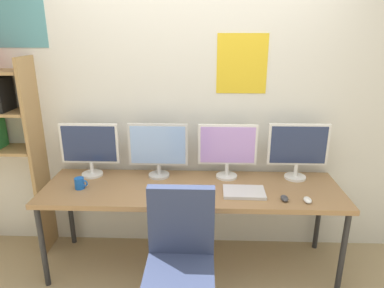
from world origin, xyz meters
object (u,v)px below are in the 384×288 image
Objects in this scene: mouse_left_side at (308,200)px; laptop_closed at (244,192)px; mouse_right_side at (284,198)px; coffee_mug at (80,183)px; monitor_center_right at (227,148)px; monitor_far_left at (90,147)px; monitor_center_left at (158,148)px; keyboard_main at (191,199)px; desk at (192,193)px; office_chair at (180,277)px; monitor_far_right at (298,148)px.

mouse_left_side is 0.30× the size of laptop_closed.
coffee_mug is (-1.59, 0.14, 0.03)m from mouse_right_side.
mouse_right_side is at bearing -17.88° from laptop_closed.
monitor_center_right is at bearing 142.91° from mouse_left_side.
mouse_left_side is (1.73, -0.43, -0.24)m from monitor_far_left.
keyboard_main is at bearing -56.65° from monitor_center_left.
monitor_center_right is 1.41× the size of keyboard_main.
monitor_center_right is (0.29, 0.21, 0.31)m from desk.
laptop_closed is at bearing -1.83° from coffee_mug.
monitor_center_left is 0.80m from laptop_closed.
office_chair is 1.33m from monitor_far_left.
monitor_center_left is 1.16m from monitor_far_right.
laptop_closed is (0.46, 0.55, 0.35)m from office_chair.
coffee_mug is (-0.89, -0.06, 0.09)m from desk.
monitor_far_right reaches higher than laptop_closed.
monitor_far_right reaches higher than mouse_right_side.
monitor_far_right is at bearing 0.00° from monitor_far_left.
monitor_far_left is at bearing 165.40° from mouse_right_side.
keyboard_main is (-0.87, -0.44, -0.26)m from monitor_far_right.
mouse_right_side is 0.91× the size of coffee_mug.
keyboard_main is 0.43m from laptop_closed.
keyboard_main is at bearing -179.21° from mouse_left_side.
office_chair reaches higher than mouse_left_side.
coffee_mug is at bearing 168.90° from keyboard_main.
monitor_center_left is 1.44× the size of keyboard_main.
coffee_mug is at bearing 179.32° from laptop_closed.
monitor_center_left reaches higher than coffee_mug.
mouse_right_side is (-0.16, 0.02, 0.00)m from mouse_left_side.
desk is 24.86× the size of mouse_left_side.
mouse_right_side is 1.59m from coffee_mug.
keyboard_main is (0.05, 0.42, 0.35)m from office_chair.
monitor_center_right is at bearing 56.65° from keyboard_main.
monitor_center_left is 1.25m from mouse_left_side.
coffee_mug is at bearing -176.42° from desk.
monitor_far_right is at bearing 88.28° from mouse_left_side.
desk is at bearing -143.90° from monitor_center_right.
monitor_far_left is 1.34m from laptop_closed.
coffee_mug is at bearing -171.36° from monitor_far_right.
monitor_far_right reaches higher than desk.
desk is 0.47m from monitor_center_left.
desk is 2.41× the size of office_chair.
mouse_right_side is (1.57, -0.41, -0.24)m from monitor_far_left.
mouse_left_side reaches higher than keyboard_main.
laptop_closed is at bearing -69.33° from monitor_center_right.
monitor_far_left is 5.13× the size of mouse_right_side.
monitor_center_right reaches higher than mouse_left_side.
desk is 4.78× the size of monitor_center_left.
monitor_center_left is at bearing 143.90° from desk.
monitor_center_right is 0.99× the size of monitor_far_right.
mouse_left_side reaches higher than desk.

